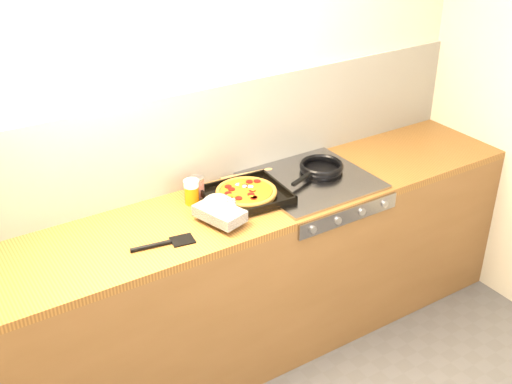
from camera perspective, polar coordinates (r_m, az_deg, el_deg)
room_shell at (r=3.21m, az=-4.49°, el=4.90°), size 3.20×3.20×3.20m
counter_run at (r=3.34m, az=-1.64°, el=-7.87°), size 3.20×0.62×0.90m
stovetop at (r=3.31m, az=4.92°, el=1.01°), size 0.60×0.56×0.02m
pizza_on_tray at (r=3.07m, az=-1.59°, el=-0.51°), size 0.52×0.43×0.06m
frying_pan at (r=3.39m, az=5.79°, el=2.17°), size 0.40×0.30×0.04m
tomato_can at (r=3.15m, az=-5.27°, el=0.45°), size 0.09×0.09×0.10m
juice_glass at (r=3.09m, az=-5.75°, el=0.03°), size 0.09×0.09×0.12m
wooden_spoon at (r=3.37m, az=-0.33°, el=1.71°), size 0.30×0.08×0.02m
black_spatula at (r=2.81m, az=-8.17°, el=-4.56°), size 0.29×0.10×0.02m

